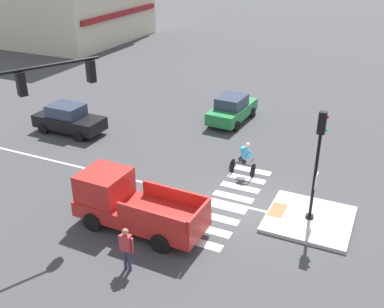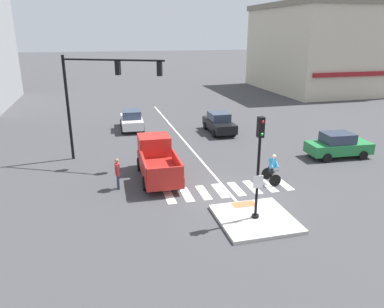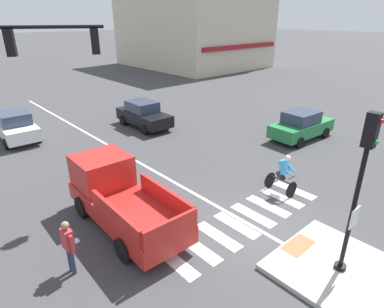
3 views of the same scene
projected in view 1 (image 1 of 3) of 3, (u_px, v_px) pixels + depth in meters
ground_plane at (247, 206)px, 18.98m from camera, size 300.00×300.00×0.00m
traffic_island at (309, 219)px, 17.96m from camera, size 3.24×3.29×0.15m
tactile_pad_front at (277, 210)px, 18.42m from camera, size 1.10×0.60×0.01m
signal_pole at (318, 157)px, 16.75m from camera, size 0.44×0.38×4.46m
crosswalk_stripe_a at (199, 243)px, 16.70m from camera, size 0.44×1.80×0.01m
crosswalk_stripe_b at (209, 230)px, 17.44m from camera, size 0.44×1.80×0.01m
crosswalk_stripe_c at (218, 218)px, 18.17m from camera, size 0.44×1.80×0.01m
crosswalk_stripe_d at (226, 207)px, 18.91m from camera, size 0.44×1.80×0.01m
crosswalk_stripe_e at (233, 197)px, 19.64m from camera, size 0.44×1.80×0.01m
crosswalk_stripe_f at (240, 187)px, 20.38m from camera, size 0.44×1.80×0.01m
crosswalk_stripe_g at (247, 178)px, 21.12m from camera, size 0.44×1.80×0.01m
crosswalk_stripe_h at (253, 170)px, 21.85m from camera, size 0.44×1.80×0.01m
lane_centre_line at (57, 162)px, 22.69m from camera, size 0.14×28.00×0.01m
car_green_cross_right at (232, 109)px, 27.26m from camera, size 4.19×2.02×1.64m
car_black_eastbound_far at (69, 119)px, 25.75m from camera, size 1.88×4.12×1.64m
pickup_truck_red_westbound_near at (130, 204)px, 17.30m from camera, size 2.16×5.15×2.08m
cyclist at (244, 158)px, 21.10m from camera, size 0.71×1.12×1.68m
pedestrian_at_curb_left at (126, 246)px, 14.93m from camera, size 0.24×0.55×1.67m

